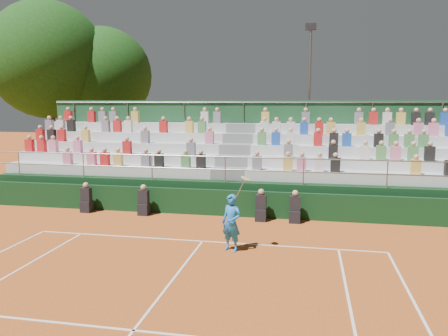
% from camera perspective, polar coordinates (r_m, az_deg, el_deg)
% --- Properties ---
extents(ground, '(90.00, 90.00, 0.00)m').
position_cam_1_polar(ground, '(13.79, -2.81, -9.55)').
color(ground, '#B1531D').
rests_on(ground, ground).
extents(courtside_wall, '(20.00, 0.15, 1.00)m').
position_cam_1_polar(courtside_wall, '(16.67, -0.20, -4.57)').
color(courtside_wall, black).
rests_on(courtside_wall, ground).
extents(line_officials, '(8.53, 0.40, 1.19)m').
position_cam_1_polar(line_officials, '(16.47, -4.03, -4.83)').
color(line_officials, black).
rests_on(line_officials, ground).
extents(grandstand, '(20.00, 5.20, 4.40)m').
position_cam_1_polar(grandstand, '(19.68, 1.69, -0.82)').
color(grandstand, black).
rests_on(grandstand, ground).
extents(tennis_player, '(0.89, 0.60, 2.22)m').
position_cam_1_polar(tennis_player, '(12.71, 0.99, -7.14)').
color(tennis_player, blue).
rests_on(tennis_player, ground).
extents(tree_west, '(7.34, 7.34, 10.62)m').
position_cam_1_polar(tree_west, '(30.48, -22.04, 12.91)').
color(tree_west, '#351E13').
rests_on(tree_west, ground).
extents(tree_east, '(6.35, 6.35, 9.24)m').
position_cam_1_polar(tree_east, '(30.71, -15.45, 11.51)').
color(tree_east, '#351E13').
rests_on(tree_east, ground).
extents(floodlight_mast, '(0.60, 0.25, 8.59)m').
position_cam_1_polar(floodlight_mast, '(25.28, 11.06, 9.94)').
color(floodlight_mast, gray).
rests_on(floodlight_mast, ground).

